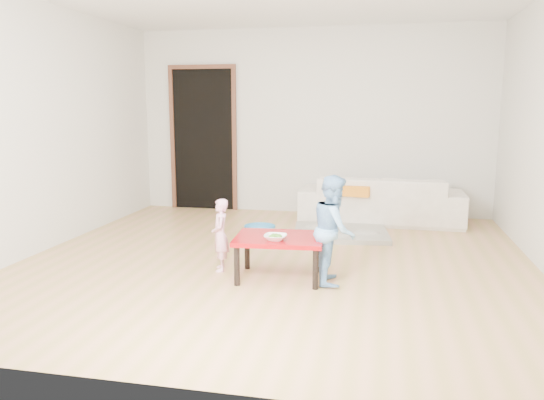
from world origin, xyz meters
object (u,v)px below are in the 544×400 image
(basin, at_px, (260,230))
(child_blue, at_px, (334,229))
(sofa, at_px, (381,199))
(child_pink, at_px, (220,235))
(bowl, at_px, (275,237))
(red_table, at_px, (279,257))

(basin, bearing_deg, child_blue, -56.17)
(sofa, height_order, child_pink, child_pink)
(sofa, relative_size, child_blue, 2.23)
(bowl, relative_size, child_blue, 0.21)
(bowl, relative_size, child_pink, 0.29)
(bowl, bearing_deg, basin, 107.68)
(sofa, distance_m, red_table, 2.73)
(child_blue, bearing_deg, bowl, 99.56)
(child_blue, distance_m, basin, 1.88)
(child_pink, bearing_deg, sofa, 130.57)
(sofa, height_order, child_blue, child_blue)
(red_table, distance_m, child_pink, 0.62)
(child_blue, relative_size, basin, 2.52)
(bowl, height_order, child_blue, child_blue)
(red_table, bearing_deg, child_pink, 168.15)
(child_pink, distance_m, child_blue, 1.08)
(bowl, xyz_separation_m, child_pink, (-0.58, 0.26, -0.07))
(sofa, xyz_separation_m, basin, (-1.40, -1.07, -0.25))
(sofa, relative_size, child_pink, 3.11)
(red_table, bearing_deg, bowl, -93.42)
(child_blue, bearing_deg, basin, 27.51)
(sofa, relative_size, bowl, 10.79)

